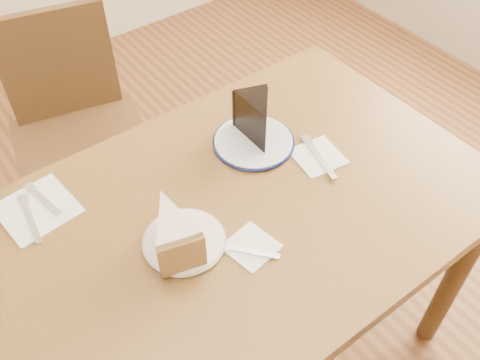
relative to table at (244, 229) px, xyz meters
name	(u,v)px	position (x,y,z in m)	size (l,w,h in m)	color
ground	(243,347)	(0.00, 0.00, -0.65)	(4.00, 4.00, 0.00)	#472613
table	(244,229)	(0.00, 0.00, 0.00)	(1.20, 0.80, 0.75)	#4B3014
chair_far	(79,133)	(-0.12, 0.77, -0.16)	(0.52, 0.52, 0.88)	#35200F
plate_cream	(184,241)	(-0.18, -0.01, 0.10)	(0.18, 0.18, 0.01)	silver
plate_navy	(254,142)	(0.15, 0.15, 0.10)	(0.21, 0.21, 0.01)	white
carrot_cake	(172,231)	(-0.20, -0.01, 0.16)	(0.10, 0.14, 0.09)	#F6E9CB
chocolate_cake	(258,122)	(0.16, 0.15, 0.16)	(0.09, 0.13, 0.11)	black
napkin_cream	(251,247)	(-0.06, -0.11, 0.10)	(0.10, 0.10, 0.00)	white
napkin_navy	(318,156)	(0.25, 0.01, 0.10)	(0.12, 0.12, 0.00)	white
napkin_spare	(37,209)	(-0.40, 0.28, 0.10)	(0.16, 0.16, 0.00)	white
fork_cream	(249,251)	(-0.08, -0.12, 0.10)	(0.01, 0.14, 0.00)	silver
knife_navy	(319,157)	(0.25, 0.01, 0.10)	(0.02, 0.17, 0.00)	silver
fork_spare	(43,199)	(-0.38, 0.29, 0.10)	(0.01, 0.14, 0.00)	silver
knife_spare	(30,219)	(-0.43, 0.26, 0.10)	(0.01, 0.16, 0.00)	silver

